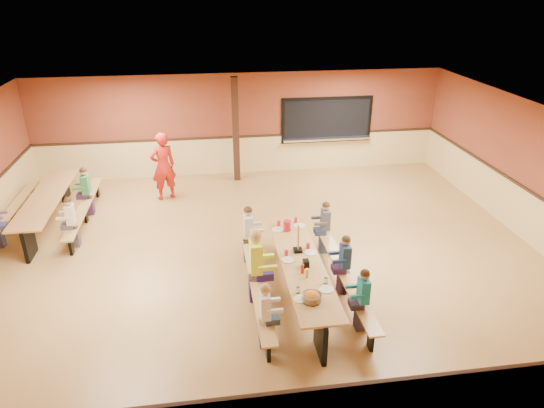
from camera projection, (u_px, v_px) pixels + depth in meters
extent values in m
plane|color=olive|center=(263.00, 254.00, 10.47)|extent=(12.00, 12.00, 0.00)
cube|color=brown|center=(241.00, 124.00, 14.33)|extent=(12.00, 0.04, 3.00)
cube|color=brown|center=(318.00, 367.00, 5.35)|extent=(12.00, 0.04, 3.00)
cube|color=brown|center=(533.00, 175.00, 10.62)|extent=(0.04, 10.00, 3.00)
cube|color=white|center=(261.00, 118.00, 9.21)|extent=(12.00, 10.00, 0.04)
cube|color=black|center=(327.00, 120.00, 14.62)|extent=(2.60, 0.06, 1.20)
cube|color=silver|center=(327.00, 139.00, 14.78)|extent=(2.70, 0.28, 0.06)
cube|color=black|center=(236.00, 130.00, 13.77)|extent=(0.18, 0.18, 3.00)
cube|color=#AD7E45|center=(302.00, 263.00, 8.77)|extent=(0.75, 3.60, 0.04)
cube|color=black|center=(321.00, 336.00, 7.54)|extent=(0.08, 0.60, 0.70)
cube|color=black|center=(287.00, 240.00, 10.32)|extent=(0.08, 0.60, 0.70)
cube|color=#AD7E45|center=(257.00, 280.00, 8.79)|extent=(0.26, 3.60, 0.04)
cube|color=black|center=(257.00, 291.00, 8.88)|extent=(0.06, 0.18, 0.41)
cube|color=#AD7E45|center=(345.00, 273.00, 9.00)|extent=(0.26, 3.60, 0.04)
cube|color=black|center=(344.00, 283.00, 9.10)|extent=(0.06, 0.18, 0.41)
cube|color=#AD7E45|center=(46.00, 197.00, 11.46)|extent=(0.75, 3.60, 0.04)
cube|color=black|center=(29.00, 242.00, 10.22)|extent=(0.08, 0.60, 0.70)
cube|color=black|center=(65.00, 186.00, 13.01)|extent=(0.08, 0.60, 0.70)
cube|color=#AD7E45|center=(12.00, 210.00, 11.47)|extent=(0.26, 3.60, 0.04)
cube|color=black|center=(14.00, 218.00, 11.57)|extent=(0.06, 0.18, 0.41)
cube|color=#AD7E45|center=(84.00, 206.00, 11.69)|extent=(0.26, 3.60, 0.04)
cube|color=black|center=(86.00, 214.00, 11.78)|extent=(0.06, 0.18, 0.41)
imported|color=red|center=(163.00, 166.00, 12.77)|extent=(0.79, 0.67, 1.84)
cylinder|color=#B2172A|center=(287.00, 226.00, 9.83)|extent=(0.16, 0.16, 0.22)
cube|color=black|center=(306.00, 263.00, 8.61)|extent=(0.10, 0.14, 0.13)
cylinder|color=yellow|center=(307.00, 273.00, 8.29)|extent=(0.06, 0.06, 0.17)
cylinder|color=#B2140F|center=(302.00, 269.00, 8.40)|extent=(0.06, 0.06, 0.17)
cube|color=black|center=(298.00, 250.00, 9.10)|extent=(0.16, 0.16, 0.06)
cube|color=#AD7E45|center=(298.00, 237.00, 8.98)|extent=(0.02, 0.09, 0.50)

